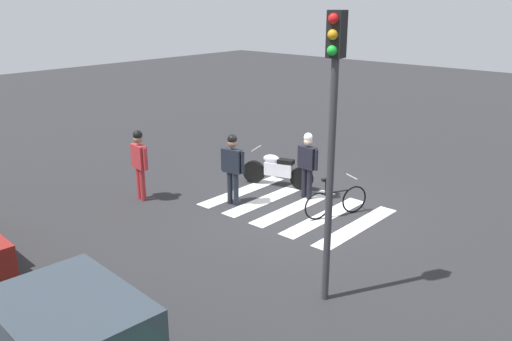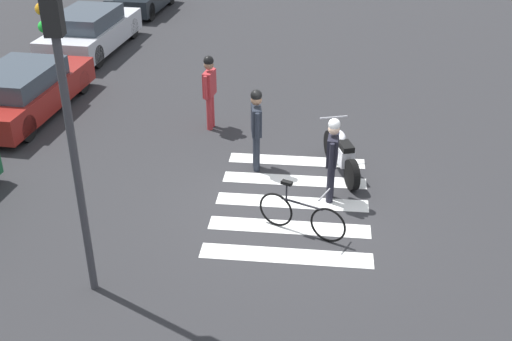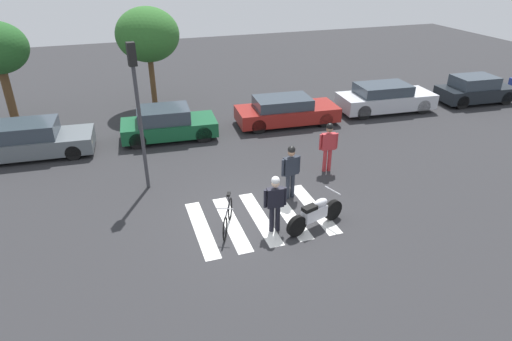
# 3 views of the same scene
# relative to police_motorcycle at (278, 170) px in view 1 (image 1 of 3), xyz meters

# --- Properties ---
(ground_plane) EXTENTS (60.00, 60.00, 0.00)m
(ground_plane) POSITION_rel_police_motorcycle_xyz_m (-1.37, 0.96, -0.46)
(ground_plane) COLOR #2B2B2D
(police_motorcycle) EXTENTS (2.02, 0.88, 1.04)m
(police_motorcycle) POSITION_rel_police_motorcycle_xyz_m (0.00, 0.00, 0.00)
(police_motorcycle) COLOR black
(police_motorcycle) RESTS_ON ground_plane
(leaning_bicycle) EXTENTS (0.75, 1.61, 1.00)m
(leaning_bicycle) POSITION_rel_police_motorcycle_xyz_m (-2.43, 0.75, -0.08)
(leaning_bicycle) COLOR black
(leaning_bicycle) RESTS_ON ground_plane
(officer_on_foot) EXTENTS (0.67, 0.24, 1.77)m
(officer_on_foot) POSITION_rel_police_motorcycle_xyz_m (-1.18, 0.22, 0.56)
(officer_on_foot) COLOR black
(officer_on_foot) RESTS_ON ground_plane
(officer_by_motorcycle) EXTENTS (0.68, 0.29, 1.84)m
(officer_by_motorcycle) POSITION_rel_police_motorcycle_xyz_m (-0.03, 1.82, 0.62)
(officer_by_motorcycle) COLOR #1E232D
(officer_by_motorcycle) RESTS_ON ground_plane
(pedestrian_bystander) EXTENTS (0.69, 0.26, 1.86)m
(pedestrian_bystander) POSITION_rel_police_motorcycle_xyz_m (1.98, 3.18, 0.63)
(pedestrian_bystander) COLOR #B22D33
(pedestrian_bystander) RESTS_ON ground_plane
(crosswalk_stripes) EXTENTS (4.05, 3.02, 0.01)m
(crosswalk_stripes) POSITION_rel_police_motorcycle_xyz_m (-1.37, 0.96, -0.46)
(crosswalk_stripes) COLOR silver
(crosswalk_stripes) RESTS_ON ground_plane
(traffic_light_pole) EXTENTS (0.27, 0.34, 4.87)m
(traffic_light_pole) POSITION_rel_police_motorcycle_xyz_m (-4.37, 4.01, 2.76)
(traffic_light_pole) COLOR #38383D
(traffic_light_pole) RESTS_ON ground_plane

